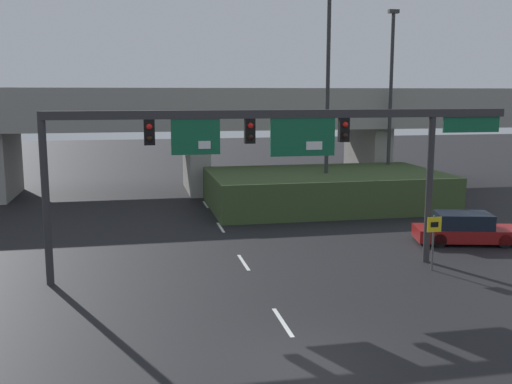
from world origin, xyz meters
TOP-DOWN VIEW (x-y plane):
  - ground_plane at (0.00, 0.00)m, footprint 160.00×160.00m
  - lane_markings at (0.00, 12.87)m, footprint 0.14×36.29m
  - signal_gantry at (1.08, 8.04)m, footprint 18.37×0.44m
  - speed_limit_sign at (7.21, 6.87)m, footprint 0.60×0.11m
  - highway_light_pole_near at (12.80, 23.98)m, footprint 0.70×0.36m
  - highway_light_pole_far at (7.18, 20.47)m, footprint 0.70×0.36m
  - overpass_bridge at (0.00, 28.63)m, footprint 46.40×8.05m
  - grass_embankment at (7.27, 20.90)m, footprint 14.35×8.47m
  - parked_sedan_near_right at (10.88, 10.64)m, footprint 5.09×2.97m

SIDE VIEW (x-z plane):
  - ground_plane at x=0.00m, z-range 0.00..0.00m
  - lane_markings at x=0.00m, z-range 0.00..0.01m
  - parked_sedan_near_right at x=10.88m, z-range -0.06..1.40m
  - grass_embankment at x=7.27m, z-range 0.00..2.17m
  - speed_limit_sign at x=7.21m, z-range 0.34..2.57m
  - overpass_bridge at x=0.00m, z-range 1.39..8.76m
  - signal_gantry at x=1.08m, z-range 2.06..8.44m
  - highway_light_pole_near at x=12.80m, z-range 0.37..12.88m
  - highway_light_pole_far at x=7.18m, z-range 0.37..13.34m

